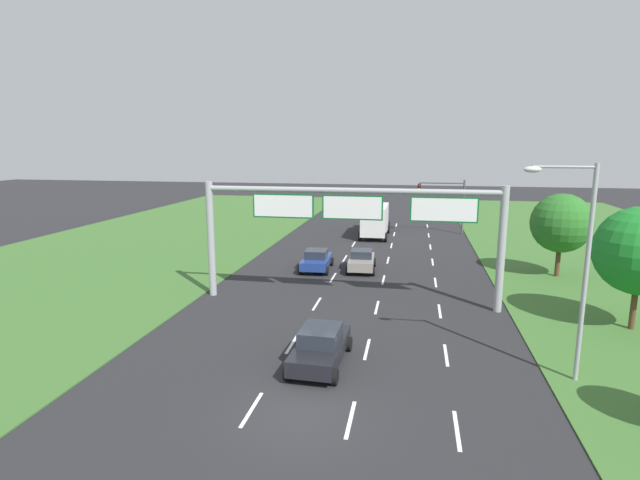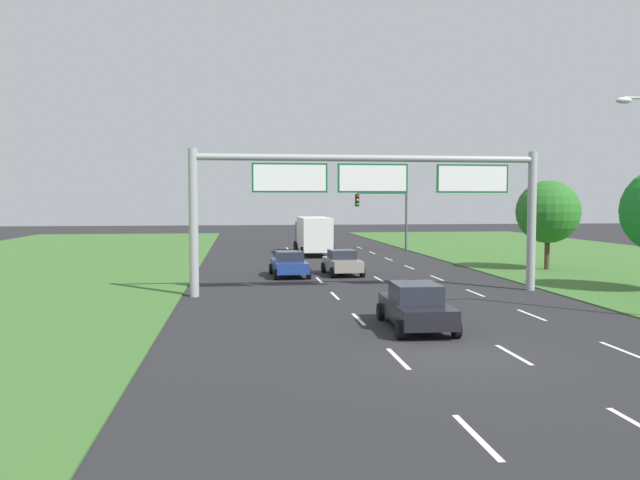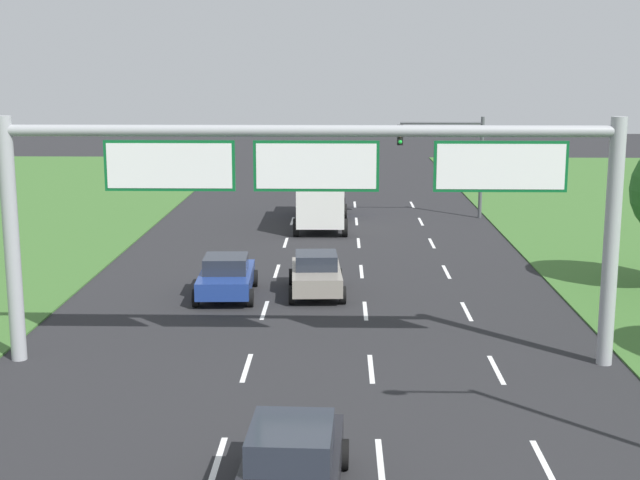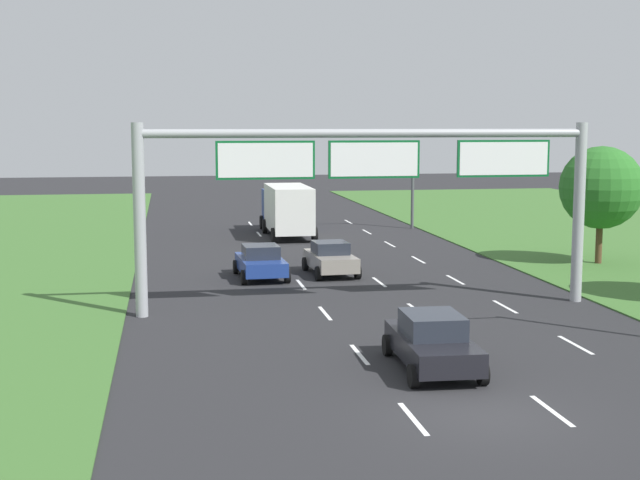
% 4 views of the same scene
% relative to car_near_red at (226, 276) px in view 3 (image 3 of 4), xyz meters
% --- Properties ---
extents(lane_dashes_inner_left, '(0.14, 62.40, 0.01)m').
position_rel_car_near_red_xyz_m(lane_dashes_inner_left, '(1.56, -7.88, -0.75)').
color(lane_dashes_inner_left, white).
rests_on(lane_dashes_inner_left, ground_plane).
extents(lane_dashes_inner_right, '(0.14, 62.40, 0.01)m').
position_rel_car_near_red_xyz_m(lane_dashes_inner_right, '(5.06, -7.88, -0.75)').
color(lane_dashes_inner_right, white).
rests_on(lane_dashes_inner_right, ground_plane).
extents(lane_dashes_slip, '(0.14, 62.40, 0.01)m').
position_rel_car_near_red_xyz_m(lane_dashes_slip, '(8.56, -7.88, -0.75)').
color(lane_dashes_slip, white).
rests_on(lane_dashes_slip, ground_plane).
extents(car_near_red, '(2.29, 4.12, 1.52)m').
position_rel_car_near_red_xyz_m(car_near_red, '(0.00, 0.00, 0.00)').
color(car_near_red, navy).
rests_on(car_near_red, ground_plane).
extents(car_lead_silver, '(2.27, 4.50, 1.61)m').
position_rel_car_near_red_xyz_m(car_lead_silver, '(3.26, -15.82, 0.05)').
color(car_lead_silver, black).
rests_on(car_lead_silver, ground_plane).
extents(car_mid_lane, '(2.22, 4.01, 1.53)m').
position_rel_car_near_red_xyz_m(car_mid_lane, '(3.29, 0.43, 0.01)').
color(car_mid_lane, gray).
rests_on(car_mid_lane, ground_plane).
extents(box_truck, '(2.71, 8.29, 3.17)m').
position_rel_car_near_red_xyz_m(box_truck, '(3.19, 15.04, 0.97)').
color(box_truck, navy).
rests_on(box_truck, ground_plane).
extents(sign_gantry, '(17.24, 0.44, 7.00)m').
position_rel_car_near_red_xyz_m(sign_gantry, '(3.48, -7.31, 4.24)').
color(sign_gantry, '#9EA0A5').
rests_on(sign_gantry, ground_plane).
extents(traffic_light_mast, '(4.76, 0.49, 5.60)m').
position_rel_car_near_red_xyz_m(traffic_light_mast, '(10.00, 17.41, 3.11)').
color(traffic_light_mast, '#47494F').
rests_on(traffic_light_mast, ground_plane).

